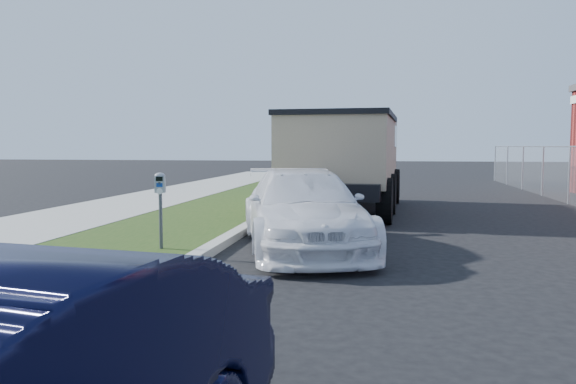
# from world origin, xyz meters

# --- Properties ---
(ground) EXTENTS (120.00, 120.00, 0.00)m
(ground) POSITION_xyz_m (0.00, 0.00, 0.00)
(ground) COLOR black
(ground) RESTS_ON ground
(streetside) EXTENTS (6.12, 50.00, 0.15)m
(streetside) POSITION_xyz_m (-5.57, 2.00, 0.07)
(streetside) COLOR gray
(streetside) RESTS_ON ground
(parking_meter) EXTENTS (0.19, 0.15, 1.26)m
(parking_meter) POSITION_xyz_m (-3.33, -0.12, 1.03)
(parking_meter) COLOR #3F4247
(parking_meter) RESTS_ON ground
(white_wagon) EXTENTS (3.20, 5.14, 1.39)m
(white_wagon) POSITION_xyz_m (-1.12, 1.00, 0.69)
(white_wagon) COLOR white
(white_wagon) RESTS_ON ground
(dump_truck) EXTENTS (3.18, 7.21, 2.77)m
(dump_truck) POSITION_xyz_m (-0.78, 7.30, 1.56)
(dump_truck) COLOR black
(dump_truck) RESTS_ON ground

